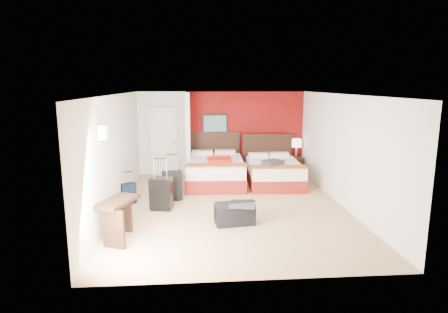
{
  "coord_description": "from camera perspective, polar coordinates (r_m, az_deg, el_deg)",
  "views": [
    {
      "loc": [
        -0.79,
        -8.06,
        2.72
      ],
      "look_at": [
        -0.11,
        0.8,
        1.0
      ],
      "focal_mm": 30.11,
      "sensor_mm": 36.0,
      "label": 1
    }
  ],
  "objects": [
    {
      "name": "room_walls",
      "position": [
        9.61,
        -8.0,
        2.09
      ],
      "size": [
        5.02,
        6.52,
        2.5
      ],
      "color": "silver",
      "rests_on": "ground"
    },
    {
      "name": "table_lamp",
      "position": [
        11.54,
        10.92,
        1.27
      ],
      "size": [
        0.4,
        0.4,
        0.56
      ],
      "primitive_type": "cylinder",
      "rotation": [
        0.0,
        0.0,
        0.36
      ],
      "color": "beige",
      "rests_on": "nightstand"
    },
    {
      "name": "bed_right",
      "position": [
        10.45,
        7.58,
        -2.52
      ],
      "size": [
        1.51,
        2.08,
        0.6
      ],
      "primitive_type": "cube",
      "rotation": [
        0.0,
        0.0,
        -0.05
      ],
      "color": "white",
      "rests_on": "ground"
    },
    {
      "name": "suitcase_charcoal",
      "position": [
        9.0,
        -7.87,
        -4.54
      ],
      "size": [
        0.49,
        0.36,
        0.66
      ],
      "primitive_type": "cube",
      "rotation": [
        0.0,
        0.0,
        0.18
      ],
      "color": "black",
      "rests_on": "ground"
    },
    {
      "name": "duffel_bag",
      "position": [
        7.48,
        1.61,
        -8.8
      ],
      "size": [
        0.81,
        0.51,
        0.39
      ],
      "primitive_type": "cube",
      "rotation": [
        0.0,
        0.0,
        0.14
      ],
      "color": "black",
      "rests_on": "ground"
    },
    {
      "name": "ground",
      "position": [
        8.55,
        1.16,
        -7.61
      ],
      "size": [
        6.5,
        6.5,
        0.0
      ],
      "primitive_type": "plane",
      "color": "#D7B084",
      "rests_on": "ground"
    },
    {
      "name": "red_suitcase_open",
      "position": [
        10.21,
        -0.75,
        -0.36
      ],
      "size": [
        0.67,
        0.89,
        0.11
      ],
      "primitive_type": "cube",
      "rotation": [
        0.0,
        0.0,
        0.05
      ],
      "color": "#AA190E",
      "rests_on": "bed_left"
    },
    {
      "name": "nightstand",
      "position": [
        11.64,
        10.82,
        -1.39
      ],
      "size": [
        0.42,
        0.42,
        0.54
      ],
      "primitive_type": "cube",
      "rotation": [
        0.0,
        0.0,
        0.08
      ],
      "color": "#301E10",
      "rests_on": "ground"
    },
    {
      "name": "bed_left",
      "position": [
        10.39,
        -1.33,
        -2.35
      ],
      "size": [
        1.63,
        2.26,
        0.66
      ],
      "primitive_type": "cube",
      "rotation": [
        0.0,
        0.0,
        -0.04
      ],
      "color": "silver",
      "rests_on": "ground"
    },
    {
      "name": "jacket_draped",
      "position": [
        7.38,
        2.83,
        -7.24
      ],
      "size": [
        0.57,
        0.51,
        0.07
      ],
      "primitive_type": "cube",
      "rotation": [
        0.0,
        0.0,
        -0.22
      ],
      "color": "#353439",
      "rests_on": "duffel_bag"
    },
    {
      "name": "suitcase_black",
      "position": [
        8.34,
        -9.52,
        -5.73
      ],
      "size": [
        0.51,
        0.37,
        0.7
      ],
      "primitive_type": "cube",
      "rotation": [
        0.0,
        0.0,
        -0.19
      ],
      "color": "black",
      "rests_on": "ground"
    },
    {
      "name": "jacket_bundle",
      "position": [
        10.07,
        7.42,
        -0.92
      ],
      "size": [
        0.63,
        0.6,
        0.12
      ],
      "primitive_type": "cube",
      "rotation": [
        0.0,
        0.0,
        0.57
      ],
      "color": "#39393E",
      "rests_on": "bed_right"
    },
    {
      "name": "partition_wall",
      "position": [
        10.78,
        -5.46,
        3.06
      ],
      "size": [
        0.12,
        1.2,
        2.5
      ],
      "primitive_type": "cube",
      "color": "silver",
      "rests_on": "ground"
    },
    {
      "name": "suitcase_navy",
      "position": [
        8.96,
        -14.29,
        -5.56
      ],
      "size": [
        0.38,
        0.32,
        0.45
      ],
      "primitive_type": "cube",
      "rotation": [
        0.0,
        0.0,
        0.44
      ],
      "color": "black",
      "rests_on": "ground"
    },
    {
      "name": "desk",
      "position": [
        6.97,
        -15.79,
        -9.21
      ],
      "size": [
        0.72,
        0.98,
        0.73
      ],
      "primitive_type": "cube",
      "rotation": [
        0.0,
        0.0,
        -0.37
      ],
      "color": "black",
      "rests_on": "ground"
    },
    {
      "name": "entry_door",
      "position": [
        11.43,
        -9.15,
        2.28
      ],
      "size": [
        0.82,
        0.06,
        2.05
      ],
      "primitive_type": "cube",
      "color": "silver",
      "rests_on": "ground"
    },
    {
      "name": "red_accent_panel",
      "position": [
        11.49,
        3.37,
        3.58
      ],
      "size": [
        3.5,
        0.04,
        2.5
      ],
      "primitive_type": "cube",
      "color": "maroon",
      "rests_on": "ground"
    }
  ]
}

